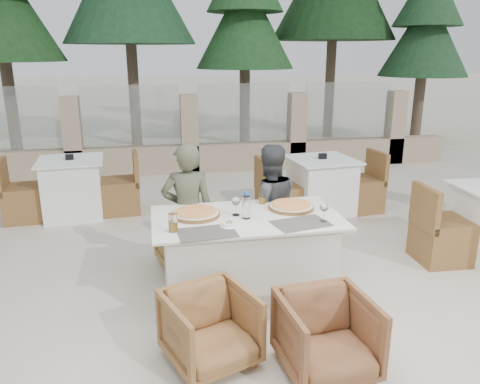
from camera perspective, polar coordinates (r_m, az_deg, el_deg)
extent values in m
plane|color=beige|center=(4.19, 0.12, -13.58)|extent=(80.00, 80.00, 0.00)
cube|color=beige|center=(17.69, -8.77, 9.70)|extent=(30.00, 16.00, 0.01)
cone|color=#214D23|center=(10.98, 0.60, 18.75)|extent=(2.20, 2.20, 5.00)
cone|color=#1F4525|center=(11.81, 21.58, 16.28)|extent=(1.98, 1.98, 4.50)
cube|color=#544F48|center=(3.64, -4.05, -4.98)|extent=(0.47, 0.33, 0.00)
cube|color=#5C564F|center=(3.85, 7.43, -3.82)|extent=(0.50, 0.39, 0.00)
cylinder|color=#CC4A1B|center=(4.01, -5.41, -2.57)|extent=(0.52, 0.52, 0.05)
cylinder|color=#E5521F|center=(4.20, 6.25, -1.68)|extent=(0.41, 0.41, 0.05)
cylinder|color=#ACC9E2|center=(3.90, 0.77, -1.62)|extent=(0.08, 0.08, 0.23)
cylinder|color=orange|center=(3.67, -8.17, -3.71)|extent=(0.10, 0.10, 0.15)
cylinder|color=#C48A1B|center=(4.30, 2.73, -0.64)|extent=(0.08, 0.08, 0.12)
imported|color=olive|center=(4.79, -6.25, -5.99)|extent=(0.71, 0.72, 0.55)
imported|color=brown|center=(4.64, 3.40, -6.43)|extent=(0.82, 0.83, 0.58)
imported|color=#8D5E33|center=(3.40, -3.64, -16.26)|extent=(0.74, 0.75, 0.54)
imported|color=brown|center=(3.35, 10.52, -16.85)|extent=(0.64, 0.66, 0.56)
imported|color=#4C4E39|center=(4.41, -6.37, -2.57)|extent=(0.50, 0.34, 1.33)
imported|color=#3E4144|center=(4.58, 3.52, -2.07)|extent=(0.65, 0.52, 1.28)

